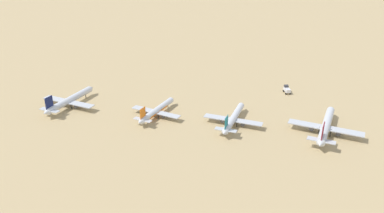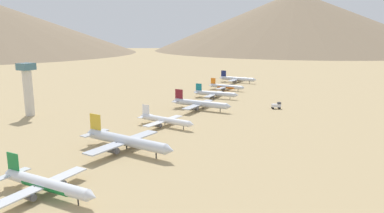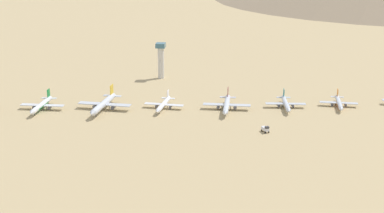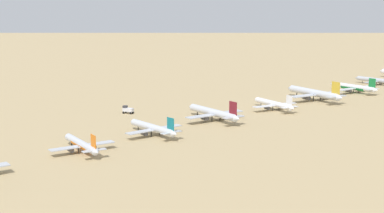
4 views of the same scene
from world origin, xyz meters
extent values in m
plane|color=tan|center=(0.00, 0.00, 0.00)|extent=(1871.84, 1871.84, 0.00)
cylinder|color=silver|center=(9.90, -78.55, 3.52)|extent=(30.18, 3.39, 3.18)
cone|color=silver|center=(26.32, -78.43, 3.52)|extent=(2.70, 3.14, 3.12)
cone|color=silver|center=(-6.35, -78.66, 3.52)|extent=(2.37, 2.88, 2.86)
cube|color=#197A38|center=(-3.33, -78.64, 7.25)|extent=(4.61, 0.33, 5.86)
cube|color=silver|center=(-3.83, -78.64, 3.84)|extent=(2.75, 10.07, 0.30)
cube|color=silver|center=(8.65, -78.56, 2.96)|extent=(4.39, 28.51, 0.38)
cylinder|color=#4C4C54|center=(9.28, -73.53, 1.81)|extent=(3.53, 1.95, 1.93)
cylinder|color=#4C4C54|center=(9.35, -83.58, 1.81)|extent=(3.53, 1.95, 1.93)
cylinder|color=black|center=(21.36, -78.47, 1.60)|extent=(0.37, 0.37, 3.20)
cylinder|color=black|center=(7.79, -76.38, 1.60)|extent=(0.37, 0.37, 3.20)
cylinder|color=black|center=(7.82, -80.74, 1.60)|extent=(0.37, 0.37, 3.20)
cylinder|color=#197A38|center=(9.90, -78.55, 3.28)|extent=(16.61, 3.31, 3.19)
cylinder|color=silver|center=(5.51, -38.68, 4.30)|extent=(37.08, 6.82, 3.89)
cone|color=silver|center=(25.53, -40.28, 4.30)|extent=(3.57, 4.06, 3.82)
cone|color=silver|center=(-14.30, -37.09, 4.30)|extent=(3.14, 3.72, 3.50)
cube|color=gold|center=(-10.62, -37.39, 8.86)|extent=(5.65, 0.81, 7.17)
cube|color=#B6BBC5|center=(-11.24, -37.34, 4.69)|extent=(4.25, 12.52, 0.37)
cube|color=#B6BBC5|center=(3.98, -38.55, 3.62)|extent=(7.88, 35.14, 0.46)
cylinder|color=#4C4C54|center=(5.29, -32.49, 2.21)|extent=(4.48, 2.69, 2.36)
cylinder|color=#4C4C54|center=(4.31, -44.75, 2.21)|extent=(4.48, 2.69, 2.36)
cylinder|color=black|center=(19.49, -39.79, 1.96)|extent=(0.45, 0.45, 3.91)
cylinder|color=black|center=(3.17, -35.82, 1.96)|extent=(0.45, 0.45, 3.91)
cylinder|color=black|center=(2.75, -41.13, 1.96)|extent=(0.45, 0.45, 3.91)
cylinder|color=white|center=(-1.44, -0.88, 3.19)|extent=(27.51, 5.40, 2.89)
cone|color=white|center=(13.39, -2.25, 3.19)|extent=(2.68, 3.04, 2.83)
cone|color=white|center=(-16.11, 0.48, 3.19)|extent=(2.36, 2.78, 2.60)
cube|color=white|center=(-13.39, 0.23, 6.57)|extent=(4.19, 0.65, 5.32)
cube|color=silver|center=(-13.84, 0.27, 3.48)|extent=(3.26, 9.30, 0.27)
cube|color=silver|center=(-2.57, -0.77, 2.69)|extent=(6.17, 26.08, 0.34)
cylinder|color=#4C4C54|center=(-1.54, 3.71, 1.64)|extent=(3.34, 2.03, 1.75)
cylinder|color=#4C4C54|center=(-2.39, -5.37, 1.64)|extent=(3.34, 2.03, 1.75)
cylinder|color=black|center=(8.92, -1.83, 1.45)|extent=(0.33, 0.33, 2.90)
cylinder|color=black|center=(-3.14, 1.27, 1.45)|extent=(0.33, 0.33, 2.90)
cylinder|color=black|center=(-3.51, -2.67, 1.45)|extent=(0.33, 0.33, 2.90)
cylinder|color=silver|center=(-3.72, 39.97, 3.79)|extent=(32.48, 3.50, 3.43)
cone|color=silver|center=(13.95, 39.93, 3.79)|extent=(2.89, 3.37, 3.36)
cone|color=silver|center=(-21.22, 40.00, 3.79)|extent=(2.53, 3.09, 3.08)
cube|color=maroon|center=(-17.98, 40.00, 7.80)|extent=(4.96, 0.33, 6.31)
cube|color=#B6BBC5|center=(-18.52, 40.00, 4.13)|extent=(2.91, 10.83, 0.32)
cube|color=#B6BBC5|center=(-5.08, 39.97, 3.19)|extent=(4.57, 30.68, 0.41)
cylinder|color=#4C4C54|center=(-4.34, 45.38, 1.95)|extent=(3.79, 2.08, 2.07)
cylinder|color=#4C4C54|center=(-4.37, 34.56, 1.95)|extent=(3.79, 2.08, 2.07)
cylinder|color=black|center=(8.62, 39.94, 1.72)|extent=(0.40, 0.40, 3.45)
cylinder|color=black|center=(-5.97, 42.32, 1.72)|extent=(0.40, 0.40, 3.45)
cylinder|color=black|center=(-5.98, 37.63, 1.72)|extent=(0.40, 0.40, 3.45)
cylinder|color=silver|center=(-12.04, 78.06, 3.22)|extent=(27.77, 4.86, 2.92)
cone|color=silver|center=(2.97, 79.12, 3.22)|extent=(2.65, 3.02, 2.86)
cone|color=silver|center=(-26.90, 77.01, 3.22)|extent=(2.33, 2.77, 2.63)
cube|color=#14727F|center=(-24.14, 77.20, 6.64)|extent=(4.23, 0.57, 5.37)
cube|color=#B6BBC5|center=(-24.60, 77.17, 3.52)|extent=(3.10, 9.36, 0.28)
cube|color=#B6BBC5|center=(-13.19, 77.98, 2.71)|extent=(5.67, 26.31, 0.35)
cylinder|color=#4C4C54|center=(-12.90, 82.61, 1.66)|extent=(3.34, 1.99, 1.77)
cylinder|color=#4C4C54|center=(-12.25, 73.43, 1.66)|extent=(3.34, 1.99, 1.77)
cylinder|color=black|center=(-1.57, 78.80, 1.47)|extent=(0.34, 0.34, 2.93)
cylinder|color=black|center=(-14.10, 79.91, 1.47)|extent=(0.34, 0.34, 2.93)
cylinder|color=black|center=(-13.82, 75.93, 1.47)|extent=(0.34, 0.34, 2.93)
cylinder|color=silver|center=(-18.80, 112.89, 3.03)|extent=(26.03, 3.94, 2.74)
cone|color=silver|center=(-4.70, 112.24, 3.03)|extent=(2.43, 2.79, 2.68)
cone|color=silver|center=(-32.76, 113.54, 3.03)|extent=(2.13, 2.55, 2.46)
cube|color=orange|center=(-30.17, 113.42, 6.23)|extent=(3.97, 0.44, 5.04)
cube|color=#B6BBC5|center=(-30.61, 113.44, 3.30)|extent=(2.71, 8.74, 0.26)
cube|color=#B6BBC5|center=(-19.88, 112.94, 2.55)|extent=(4.74, 24.63, 0.32)
cylinder|color=#4C4C54|center=(-19.11, 117.23, 1.56)|extent=(3.10, 1.80, 1.66)
cylinder|color=#4C4C54|center=(-19.51, 108.60, 1.56)|extent=(3.10, 1.80, 1.66)
cylinder|color=black|center=(-8.96, 112.43, 1.38)|extent=(0.32, 0.32, 2.75)
cylinder|color=black|center=(-20.52, 114.85, 1.38)|extent=(0.32, 0.32, 2.75)
cylinder|color=black|center=(-20.69, 111.11, 1.38)|extent=(0.32, 0.32, 2.75)
cylinder|color=orange|center=(-18.80, 112.89, 2.82)|extent=(14.38, 3.40, 2.74)
cylinder|color=silver|center=(-26.95, 156.56, 3.50)|extent=(30.04, 3.30, 3.17)
cone|color=silver|center=(-10.60, 156.49, 3.50)|extent=(2.68, 3.12, 3.11)
cone|color=silver|center=(-43.13, 156.63, 3.50)|extent=(2.35, 2.86, 2.85)
cube|color=#141E51|center=(-40.13, 156.62, 7.22)|extent=(4.59, 0.31, 5.84)
cube|color=#B6BBC5|center=(-40.63, 156.62, 3.82)|extent=(2.71, 10.02, 0.30)
cube|color=#B6BBC5|center=(-28.20, 156.57, 2.95)|extent=(4.29, 28.38, 0.38)
cylinder|color=#4C4C54|center=(-27.51, 161.57, 1.80)|extent=(3.51, 1.93, 1.92)
cylinder|color=#4C4C54|center=(-27.55, 151.56, 1.80)|extent=(3.51, 1.93, 1.92)
cylinder|color=black|center=(-15.53, 156.51, 1.59)|extent=(0.37, 0.37, 3.19)
cylinder|color=black|center=(-29.02, 158.74, 1.59)|extent=(0.37, 0.37, 3.19)
cylinder|color=black|center=(-29.04, 154.40, 1.59)|extent=(0.37, 0.37, 3.19)
cube|color=silver|center=(33.46, 64.02, 1.95)|extent=(5.64, 4.66, 1.70)
cube|color=#333338|center=(34.91, 64.89, 3.35)|extent=(2.61, 2.70, 1.10)
cylinder|color=black|center=(34.55, 66.02, 0.55)|extent=(1.12, 0.87, 1.10)
cylinder|color=black|center=(35.74, 64.05, 0.55)|extent=(1.12, 0.87, 1.10)
cylinder|color=black|center=(31.17, 63.98, 0.55)|extent=(1.12, 0.87, 1.10)
cylinder|color=black|center=(32.36, 62.01, 0.55)|extent=(1.12, 0.87, 1.10)
cylinder|color=beige|center=(-77.85, -15.54, 12.21)|extent=(4.80, 4.80, 24.41)
cube|color=#3F6B7A|center=(-77.85, -15.54, 26.21)|extent=(7.20, 7.20, 3.60)
cone|color=#847056|center=(-120.06, 771.98, 69.93)|extent=(683.65, 683.65, 139.87)
camera|label=1|loc=(-158.11, 31.65, 78.81)|focal=36.09mm
camera|label=2|loc=(88.17, -140.28, 43.90)|focal=33.80mm
camera|label=3|loc=(317.10, 54.44, 107.08)|focal=49.00mm
camera|label=4|loc=(-200.91, 194.29, 53.78)|focal=51.60mm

